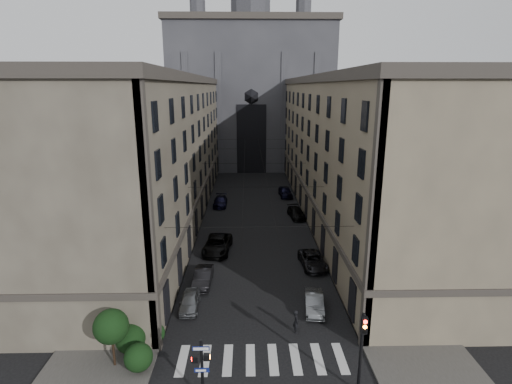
{
  "coord_description": "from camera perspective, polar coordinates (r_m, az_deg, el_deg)",
  "views": [
    {
      "loc": [
        -0.89,
        -17.69,
        17.52
      ],
      "look_at": [
        -0.25,
        11.17,
        9.86
      ],
      "focal_mm": 28.0,
      "sensor_mm": 36.0,
      "label": 1
    }
  ],
  "objects": [
    {
      "name": "car_left_midfar",
      "position": [
        44.04,
        -5.54,
        -7.49
      ],
      "size": [
        3.24,
        6.12,
        1.64
      ],
      "primitive_type": "imported",
      "rotation": [
        0.0,
        0.0,
        -0.09
      ],
      "color": "black",
      "rests_on": "ground"
    },
    {
      "name": "pedestrian",
      "position": [
        30.81,
        5.73,
        -17.9
      ],
      "size": [
        0.54,
        0.71,
        1.77
      ],
      "primitive_type": "imported",
      "rotation": [
        0.0,
        0.0,
        1.76
      ],
      "color": "black",
      "rests_on": "ground"
    },
    {
      "name": "car_left_near",
      "position": [
        33.97,
        -9.44,
        -15.14
      ],
      "size": [
        1.57,
        3.81,
        1.29
      ],
      "primitive_type": "imported",
      "rotation": [
        0.0,
        0.0,
        0.01
      ],
      "color": "slate",
      "rests_on": "ground"
    },
    {
      "name": "tram_wires",
      "position": [
        54.31,
        -0.31,
        3.97
      ],
      "size": [
        14.0,
        60.0,
        0.43
      ],
      "color": "black",
      "rests_on": "ground"
    },
    {
      "name": "zebra_crossing",
      "position": [
        28.68,
        0.83,
        -22.77
      ],
      "size": [
        11.0,
        3.2,
        0.01
      ],
      "primitive_type": "cube",
      "color": "beige",
      "rests_on": "ground"
    },
    {
      "name": "building_right",
      "position": [
        56.17,
        13.6,
        6.09
      ],
      "size": [
        13.6,
        60.6,
        18.85
      ],
      "color": "brown",
      "rests_on": "ground"
    },
    {
      "name": "car_right_midnear",
      "position": [
        40.84,
        8.1,
        -9.63
      ],
      "size": [
        2.65,
        5.09,
        1.37
      ],
      "primitive_type": "imported",
      "rotation": [
        0.0,
        0.0,
        0.08
      ],
      "color": "black",
      "rests_on": "ground"
    },
    {
      "name": "shrub_cluster",
      "position": [
        28.7,
        -17.9,
        -19.15
      ],
      "size": [
        3.9,
        4.4,
        3.9
      ],
      "color": "black",
      "rests_on": "sidewalk_left"
    },
    {
      "name": "sidewalk_right",
      "position": [
        57.6,
        10.21,
        -3.0
      ],
      "size": [
        7.0,
        80.0,
        0.15
      ],
      "primitive_type": "cube",
      "color": "#383533",
      "rests_on": "ground"
    },
    {
      "name": "traffic_light_right",
      "position": [
        25.09,
        14.89,
        -20.26
      ],
      "size": [
        0.34,
        0.5,
        5.2
      ],
      "color": "black",
      "rests_on": "ground"
    },
    {
      "name": "car_right_midfar",
      "position": [
        55.13,
        5.79,
        -3.0
      ],
      "size": [
        2.5,
        4.87,
        1.35
      ],
      "primitive_type": "imported",
      "rotation": [
        0.0,
        0.0,
        0.13
      ],
      "color": "black",
      "rests_on": "ground"
    },
    {
      "name": "gothic_tower",
      "position": [
        92.66,
        -0.75,
        15.04
      ],
      "size": [
        35.0,
        23.0,
        58.0
      ],
      "color": "#2D2D33",
      "rests_on": "ground"
    },
    {
      "name": "building_left",
      "position": [
        55.75,
        -14.35,
        5.98
      ],
      "size": [
        13.6,
        60.6,
        18.85
      ],
      "color": "#4A4338",
      "rests_on": "ground"
    },
    {
      "name": "car_right_far",
      "position": [
        65.43,
        4.21,
        0.04
      ],
      "size": [
        2.18,
        4.9,
        1.64
      ],
      "primitive_type": "imported",
      "rotation": [
        0.0,
        0.0,
        0.05
      ],
      "color": "black",
      "rests_on": "ground"
    },
    {
      "name": "car_right_near",
      "position": [
        33.66,
        8.3,
        -15.32
      ],
      "size": [
        1.84,
        4.26,
        1.36
      ],
      "primitive_type": "imported",
      "rotation": [
        0.0,
        0.0,
        -0.1
      ],
      "color": "slate",
      "rests_on": "ground"
    },
    {
      "name": "car_left_far",
      "position": [
        60.43,
        -5.12,
        -1.35
      ],
      "size": [
        1.99,
        4.81,
        1.39
      ],
      "primitive_type": "imported",
      "rotation": [
        0.0,
        0.0,
        -0.01
      ],
      "color": "black",
      "rests_on": "ground"
    },
    {
      "name": "pedestrian_signal_left",
      "position": [
        24.63,
        -7.76,
        -23.4
      ],
      "size": [
        1.02,
        0.38,
        4.0
      ],
      "color": "black",
      "rests_on": "ground"
    },
    {
      "name": "sidewalk_left",
      "position": [
        57.27,
        -10.89,
        -3.14
      ],
      "size": [
        7.0,
        80.0,
        0.15
      ],
      "primitive_type": "cube",
      "color": "#383533",
      "rests_on": "ground"
    },
    {
      "name": "car_left_midnear",
      "position": [
        37.4,
        -7.58,
        -11.97
      ],
      "size": [
        1.64,
        4.39,
        1.43
      ],
      "primitive_type": "imported",
      "rotation": [
        0.0,
        0.0,
        -0.03
      ],
      "color": "black",
      "rests_on": "ground"
    }
  ]
}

